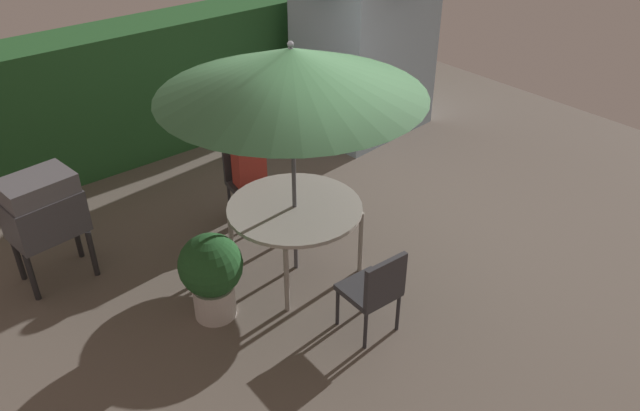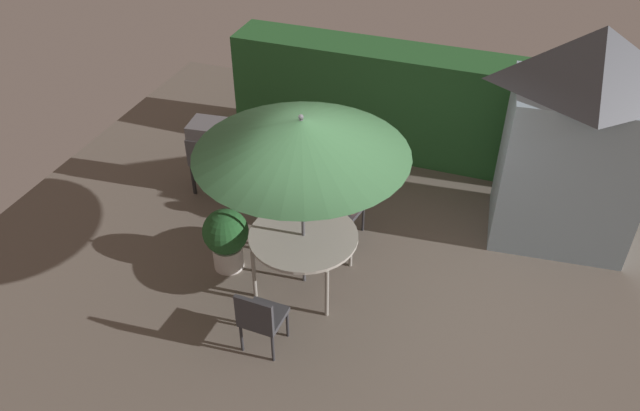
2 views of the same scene
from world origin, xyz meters
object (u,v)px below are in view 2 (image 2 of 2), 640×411
garden_shed (577,137)px  chair_far_side (260,317)px  patio_umbrella (301,137)px  potted_plant_by_shed (226,237)px  person_in_red (345,189)px  bbq_grill (214,144)px  chair_near_shed (348,201)px  patio_table (303,238)px

garden_shed → chair_far_side: 4.71m
patio_umbrella → potted_plant_by_shed: patio_umbrella is taller
person_in_red → bbq_grill: bearing=170.6°
chair_far_side → person_in_red: (0.24, 2.35, 0.26)m
patio_umbrella → chair_far_side: 2.09m
chair_near_shed → person_in_red: size_ratio=0.71×
garden_shed → bbq_grill: 5.11m
patio_table → garden_shed: bearing=36.1°
bbq_grill → potted_plant_by_shed: bbq_grill is taller
patio_umbrella → person_in_red: (0.19, 1.10, -1.42)m
garden_shed → person_in_red: garden_shed is taller
bbq_grill → person_in_red: bearing=-9.4°
patio_umbrella → chair_far_side: size_ratio=2.79×
bbq_grill → patio_umbrella: bearing=-36.2°
patio_table → potted_plant_by_shed: 1.08m
garden_shed → bbq_grill: garden_shed is taller
bbq_grill → chair_far_side: bearing=-54.2°
garden_shed → chair_near_shed: garden_shed is taller
bbq_grill → potted_plant_by_shed: bearing=-58.6°
chair_near_shed → patio_table: bearing=-99.9°
garden_shed → person_in_red: bearing=-158.8°
chair_far_side → person_in_red: bearing=84.1°
patio_table → person_in_red: person_in_red is taller
bbq_grill → chair_near_shed: bbq_grill is taller
person_in_red → garden_shed: bearing=21.2°
patio_umbrella → chair_near_shed: (0.21, 1.19, -1.68)m
garden_shed → chair_far_side: garden_shed is taller
patio_table → potted_plant_by_shed: (-1.06, -0.08, -0.21)m
chair_far_side → potted_plant_by_shed: 1.54m
patio_table → patio_umbrella: bearing=-90.0°
patio_umbrella → bbq_grill: bearing=143.8°
bbq_grill → garden_shed: bearing=8.2°
chair_far_side → bbq_grill: bearing=125.8°
potted_plant_by_shed → chair_near_shed: bearing=45.1°
garden_shed → person_in_red: 3.12m
chair_far_side → potted_plant_by_shed: bearing=131.0°
patio_table → chair_far_side: chair_far_side is taller
potted_plant_by_shed → person_in_red: bearing=43.5°
patio_table → potted_plant_by_shed: potted_plant_by_shed is taller
patio_umbrella → chair_far_side: bearing=-92.4°
garden_shed → patio_umbrella: garden_shed is taller
garden_shed → patio_table: (-3.00, -2.19, -0.85)m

